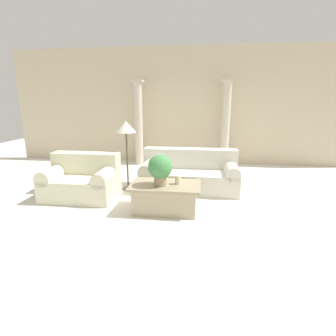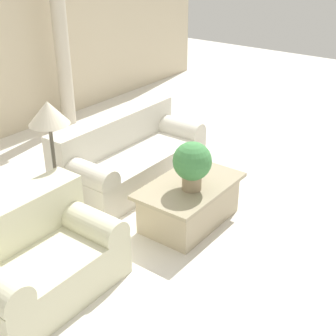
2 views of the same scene
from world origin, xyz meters
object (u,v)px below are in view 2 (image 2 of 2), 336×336
at_px(loveseat, 36,257).
at_px(floor_lamp, 49,122).
at_px(coffee_table, 189,203).
at_px(potted_plant, 192,163).
at_px(sofa_long, 129,156).

height_order(loveseat, floor_lamp, floor_lamp).
xyz_separation_m(coffee_table, floor_lamp, (-0.91, 0.98, 0.95)).
xyz_separation_m(loveseat, potted_plant, (1.56, -0.51, 0.41)).
bearing_deg(sofa_long, floor_lamp, -172.86).
relative_size(sofa_long, loveseat, 1.49).
bearing_deg(sofa_long, loveseat, -160.61).
height_order(coffee_table, potted_plant, potted_plant).
height_order(sofa_long, potted_plant, potted_plant).
height_order(sofa_long, loveseat, same).
relative_size(coffee_table, floor_lamp, 0.82).
height_order(sofa_long, floor_lamp, floor_lamp).
distance_m(loveseat, potted_plant, 1.69).
xyz_separation_m(sofa_long, potted_plant, (-0.41, -1.20, 0.42)).
xyz_separation_m(loveseat, floor_lamp, (0.73, 0.54, 0.85)).
distance_m(loveseat, floor_lamp, 1.24).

